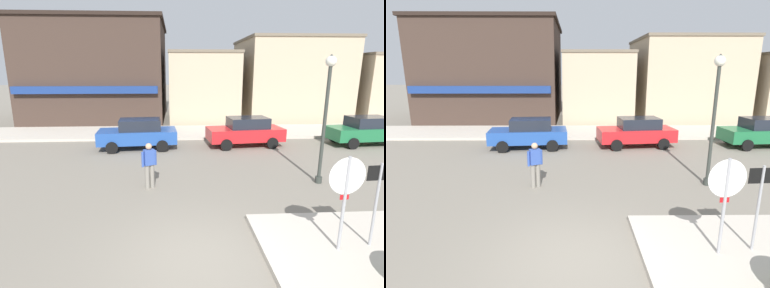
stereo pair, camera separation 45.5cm
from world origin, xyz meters
The scene contains 12 objects.
ground_plane centered at (0.00, 0.00, 0.00)m, with size 160.00×160.00×0.00m, color gray.
kerb_far centered at (0.00, 13.50, 0.07)m, with size 80.00×4.00×0.15m, color beige.
stop_sign centered at (3.10, 0.05, 1.52)m, with size 0.82×0.09×2.30m.
one_way_sign centered at (3.90, 0.18, 1.33)m, with size 0.60×0.07×2.10m.
lamp_post centered at (4.72, 4.38, 2.96)m, with size 0.36×0.36×4.54m.
parked_car_nearest centered at (-2.44, 9.72, 0.81)m, with size 4.13×2.13×1.56m.
parked_car_second centered at (3.28, 10.00, 0.81)m, with size 4.15×2.19×1.56m.
parked_car_third centered at (9.95, 9.91, 0.81)m, with size 4.12×2.10×1.56m.
pedestrian_crossing_near centered at (-1.41, 4.24, 0.87)m, with size 0.53×0.36×1.61m.
building_corner_shop centered at (-6.58, 20.45, 3.87)m, with size 10.61×10.42×7.73m.
building_storefront_left_near centered at (1.71, 19.00, 2.71)m, with size 5.36×6.32×5.41m.
building_storefront_left_mid centered at (9.12, 19.96, 3.27)m, with size 8.09×7.88×6.52m.
Camera 2 is at (-0.02, -5.68, 4.02)m, focal length 28.00 mm.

